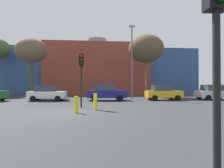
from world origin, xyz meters
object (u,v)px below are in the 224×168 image
Objects in this scene: bollard_yellow_1 at (95,102)px; bollard_yellow_0 at (76,105)px; bare_tree_2 at (31,51)px; traffic_light_island at (81,68)px; parked_car_2 at (106,92)px; street_lamp at (132,58)px; bare_tree_1 at (146,49)px; parked_car_1 at (47,93)px; parked_car_3 at (163,93)px; parked_car_4 at (214,92)px; traffic_light_near_right at (217,15)px.

bollard_yellow_0 is at bearing -131.85° from bollard_yellow_1.
traffic_light_island is at bearing -57.44° from bare_tree_2.
parked_car_2 is 5.64m from street_lamp.
traffic_light_island is 0.43× the size of bare_tree_1.
street_lamp is (9.57, 1.98, 4.24)m from parked_car_1.
parked_car_4 is at bearing 0.00° from parked_car_3.
parked_car_1 is 18.39m from traffic_light_near_right.
street_lamp is (2.32, 18.77, 2.31)m from traffic_light_near_right.
traffic_light_near_right is 3.78× the size of bollard_yellow_0.
street_lamp is (5.49, 10.86, 4.57)m from bollard_yellow_0.
traffic_light_island is at bearing 88.52° from bollard_yellow_0.
parked_car_3 is 3.56× the size of bollard_yellow_1.
bare_tree_2 is 0.91× the size of street_lamp.
traffic_light_island is (-2.18, -6.26, 2.01)m from parked_car_2.
parked_car_2 is at bearing -175.29° from traffic_light_near_right.
parked_car_2 is 0.46× the size of street_lamp.
parked_car_1 is 9.77m from bollard_yellow_0.
bare_tree_1 reaches higher than parked_car_2.
parked_car_4 reaches higher than parked_car_1.
bollard_yellow_0 is 1.67m from bollard_yellow_1.
parked_car_1 is 0.97× the size of parked_car_3.
parked_car_3 is at bearing 45.81° from bollard_yellow_0.
parked_car_3 is at bearing -0.00° from parked_car_1.
bare_tree_1 is at bearing 26.59° from parked_car_1.
bollard_yellow_1 is at bearing -150.62° from parked_car_4.
bare_tree_1 reaches higher than street_lamp.
parked_car_3 is (12.70, -0.00, 0.03)m from parked_car_1.
bollard_yellow_0 is at bearing -5.94° from traffic_light_island.
parked_car_3 is 4.00× the size of bollard_yellow_0.
bollard_yellow_0 is (4.08, -8.88, -0.33)m from parked_car_1.
street_lamp is at bearing 65.54° from bollard_yellow_1.
bare_tree_1 is (8.41, 12.54, 4.18)m from traffic_light_island.
traffic_light_near_right is 0.41× the size of bare_tree_1.
traffic_light_island is (-14.60, -6.26, 2.04)m from parked_car_4.
bollard_yellow_1 is 0.12× the size of street_lamp.
bare_tree_2 is at bearing 164.52° from parked_car_4.
bollard_yellow_1 is at bearing -114.46° from street_lamp.
parked_car_4 is at bearing -0.00° from parked_car_1.
parked_car_1 is at bearing 124.22° from bollard_yellow_1.
bollard_yellow_1 is at bearing 48.15° from bollard_yellow_0.
traffic_light_island reaches higher than traffic_light_near_right.
bollard_yellow_1 is 11.48m from street_lamp.
bare_tree_2 is 7.46× the size of bollard_yellow_1.
parked_car_4 is at bearing 108.76° from traffic_light_island.
bollard_yellow_0 is 0.11× the size of street_lamp.
street_lamp reaches higher than bollard_yellow_1.
bollard_yellow_1 is at bearing 32.85° from traffic_light_island.
bollard_yellow_0 is at bearing -116.81° from street_lamp.
parked_car_1 reaches higher than bollard_yellow_1.
traffic_light_near_right reaches higher than parked_car_1.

